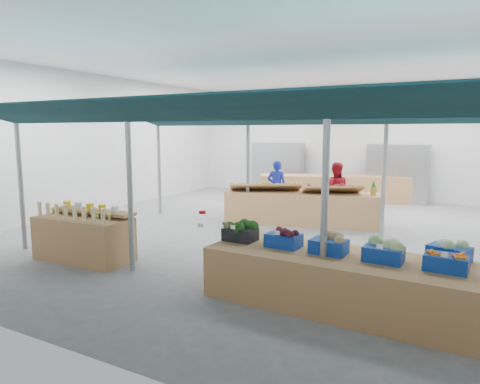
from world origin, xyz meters
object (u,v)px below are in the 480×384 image
at_px(fruit_counter, 301,208).
at_px(crate_stack, 385,276).
at_px(vendor_right, 335,191).
at_px(bottle_shelf, 85,237).
at_px(vendor_left, 277,187).
at_px(veg_counter, 343,281).

bearing_deg(fruit_counter, crate_stack, -69.24).
height_order(fruit_counter, vendor_right, vendor_right).
distance_m(bottle_shelf, fruit_counter, 5.65).
xyz_separation_m(vendor_left, vendor_right, (1.80, 0.00, 0.00)).
bearing_deg(crate_stack, vendor_left, 127.66).
distance_m(veg_counter, crate_stack, 0.87).
height_order(vendor_left, vendor_right, same).
bearing_deg(bottle_shelf, vendor_left, 75.21).
distance_m(veg_counter, vendor_left, 7.05).
height_order(veg_counter, crate_stack, veg_counter).
xyz_separation_m(bottle_shelf, vendor_left, (1.35, 6.14, 0.35)).
xyz_separation_m(bottle_shelf, crate_stack, (5.43, 0.85, -0.15)).
relative_size(vendor_left, vendor_right, 1.00).
distance_m(bottle_shelf, crate_stack, 5.50).
relative_size(crate_stack, vendor_left, 0.38).
distance_m(veg_counter, fruit_counter, 5.49).
bearing_deg(veg_counter, vendor_left, 122.86).
bearing_deg(crate_stack, vendor_right, 113.32).
height_order(bottle_shelf, vendor_left, vendor_left).
xyz_separation_m(veg_counter, vendor_left, (-3.63, 6.02, 0.43)).
bearing_deg(crate_stack, bottle_shelf, -171.10).
bearing_deg(vendor_right, veg_counter, 93.16).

